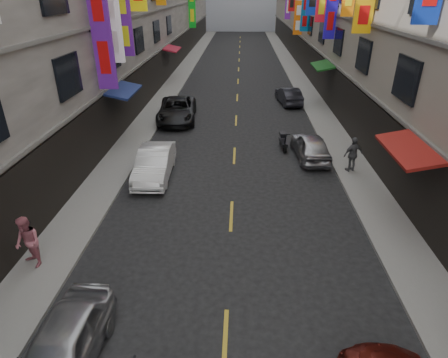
# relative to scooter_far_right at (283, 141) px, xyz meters

# --- Properties ---
(sidewalk_left) EXTENTS (2.00, 90.00, 0.12)m
(sidewalk_left) POSITION_rel_scooter_far_right_xyz_m (-8.70, 16.86, -0.38)
(sidewalk_left) COLOR slate
(sidewalk_left) RESTS_ON ground
(sidewalk_right) EXTENTS (2.00, 90.00, 0.12)m
(sidewalk_right) POSITION_rel_scooter_far_right_xyz_m (3.30, 16.86, -0.38)
(sidewalk_right) COLOR slate
(sidewalk_right) RESTS_ON ground
(street_awnings) EXTENTS (13.99, 35.20, 0.41)m
(street_awnings) POSITION_rel_scooter_far_right_xyz_m (-3.96, 0.86, 2.56)
(street_awnings) COLOR #124426
(street_awnings) RESTS_ON ground
(lane_markings) EXTENTS (0.12, 80.20, 0.01)m
(lane_markings) POSITION_rel_scooter_far_right_xyz_m (-2.70, 13.86, -0.44)
(lane_markings) COLOR gold
(lane_markings) RESTS_ON ground
(scooter_far_right) EXTENTS (0.50, 1.80, 1.14)m
(scooter_far_right) POSITION_rel_scooter_far_right_xyz_m (0.00, 0.00, 0.00)
(scooter_far_right) COLOR black
(scooter_far_right) RESTS_ON ground
(car_left_near) EXTENTS (1.61, 3.87, 1.31)m
(car_left_near) POSITION_rel_scooter_far_right_xyz_m (-6.44, -14.01, 0.21)
(car_left_near) COLOR #B1B1B6
(car_left_near) RESTS_ON ground
(car_left_mid) EXTENTS (1.62, 4.30, 1.40)m
(car_left_mid) POSITION_rel_scooter_far_right_xyz_m (-6.43, -3.83, 0.26)
(car_left_mid) COLOR white
(car_left_mid) RESTS_ON ground
(car_left_far) EXTENTS (2.84, 5.45, 1.46)m
(car_left_far) POSITION_rel_scooter_far_right_xyz_m (-6.70, 4.74, 0.29)
(car_left_far) COLOR black
(car_left_far) RESTS_ON ground
(car_right_mid) EXTENTS (1.82, 3.99, 1.33)m
(car_right_mid) POSITION_rel_scooter_far_right_xyz_m (1.30, -1.24, 0.22)
(car_right_mid) COLOR #AAA9AE
(car_right_mid) RESTS_ON ground
(car_right_far) EXTENTS (1.89, 4.00, 1.27)m
(car_right_far) POSITION_rel_scooter_far_right_xyz_m (1.30, 9.23, 0.19)
(car_right_far) COLOR #25252C
(car_right_far) RESTS_ON ground
(pedestrian_lfar) EXTENTS (1.04, 0.98, 1.76)m
(pedestrian_lfar) POSITION_rel_scooter_far_right_xyz_m (-8.98, -10.52, 0.56)
(pedestrian_lfar) COLOR #C06574
(pedestrian_lfar) RESTS_ON sidewalk_left
(pedestrian_rfar) EXTENTS (1.16, 0.93, 1.73)m
(pedestrian_rfar) POSITION_rel_scooter_far_right_xyz_m (3.00, -3.00, 0.54)
(pedestrian_rfar) COLOR #555457
(pedestrian_rfar) RESTS_ON sidewalk_right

